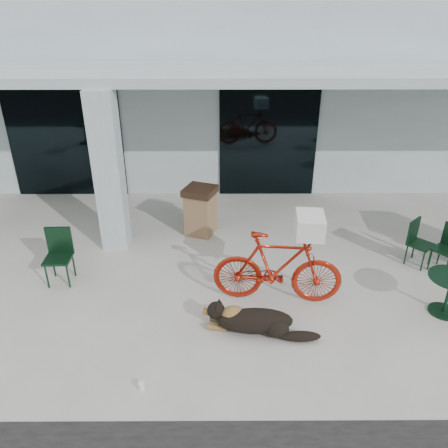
{
  "coord_description": "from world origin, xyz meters",
  "views": [
    {
      "loc": [
        0.66,
        -5.57,
        4.46
      ],
      "look_at": [
        0.69,
        1.24,
        1.0
      ],
      "focal_mm": 35.0,
      "sensor_mm": 36.0,
      "label": 1
    }
  ],
  "objects_px": {
    "cafe_table_far": "(448,295)",
    "trash_receptacle": "(201,211)",
    "bicycle": "(277,268)",
    "cafe_chair_far_a": "(421,244)",
    "cafe_chair_near": "(58,258)",
    "dog": "(255,320)",
    "cafe_chair_far_b": "(446,249)"
  },
  "relations": [
    {
      "from": "cafe_table_far",
      "to": "trash_receptacle",
      "type": "distance_m",
      "value": 4.88
    },
    {
      "from": "bicycle",
      "to": "trash_receptacle",
      "type": "height_order",
      "value": "bicycle"
    },
    {
      "from": "bicycle",
      "to": "trash_receptacle",
      "type": "bearing_deg",
      "value": 34.93
    },
    {
      "from": "cafe_table_far",
      "to": "cafe_chair_far_a",
      "type": "relative_size",
      "value": 0.82
    },
    {
      "from": "cafe_chair_near",
      "to": "cafe_chair_far_a",
      "type": "distance_m",
      "value": 6.59
    },
    {
      "from": "cafe_chair_far_a",
      "to": "trash_receptacle",
      "type": "height_order",
      "value": "trash_receptacle"
    },
    {
      "from": "cafe_chair_far_a",
      "to": "trash_receptacle",
      "type": "xyz_separation_m",
      "value": [
        -4.16,
        1.3,
        0.08
      ]
    },
    {
      "from": "dog",
      "to": "cafe_chair_near",
      "type": "relative_size",
      "value": 1.33
    },
    {
      "from": "dog",
      "to": "trash_receptacle",
      "type": "height_order",
      "value": "trash_receptacle"
    },
    {
      "from": "cafe_chair_near",
      "to": "cafe_table_far",
      "type": "height_order",
      "value": "cafe_chair_near"
    },
    {
      "from": "dog",
      "to": "cafe_chair_near",
      "type": "xyz_separation_m",
      "value": [
        -3.35,
        1.34,
        0.28
      ]
    },
    {
      "from": "dog",
      "to": "cafe_chair_far_b",
      "type": "xyz_separation_m",
      "value": [
        3.59,
        1.68,
        0.23
      ]
    },
    {
      "from": "bicycle",
      "to": "trash_receptacle",
      "type": "relative_size",
      "value": 2.0
    },
    {
      "from": "cafe_chair_near",
      "to": "cafe_table_far",
      "type": "distance_m",
      "value": 6.49
    },
    {
      "from": "dog",
      "to": "cafe_chair_near",
      "type": "height_order",
      "value": "cafe_chair_near"
    },
    {
      "from": "cafe_table_far",
      "to": "cafe_chair_near",
      "type": "bearing_deg",
      "value": 172.07
    },
    {
      "from": "cafe_table_far",
      "to": "dog",
      "type": "bearing_deg",
      "value": -171.8
    },
    {
      "from": "cafe_chair_far_b",
      "to": "trash_receptacle",
      "type": "bearing_deg",
      "value": -145.5
    },
    {
      "from": "cafe_table_far",
      "to": "cafe_chair_far_a",
      "type": "height_order",
      "value": "cafe_chair_far_a"
    },
    {
      "from": "dog",
      "to": "cafe_chair_far_b",
      "type": "height_order",
      "value": "cafe_chair_far_b"
    },
    {
      "from": "bicycle",
      "to": "cafe_chair_far_b",
      "type": "distance_m",
      "value": 3.31
    },
    {
      "from": "cafe_table_far",
      "to": "bicycle",
      "type": "bearing_deg",
      "value": 172.49
    },
    {
      "from": "dog",
      "to": "cafe_chair_far_a",
      "type": "relative_size",
      "value": 1.48
    },
    {
      "from": "dog",
      "to": "cafe_chair_far_b",
      "type": "bearing_deg",
      "value": 36.44
    },
    {
      "from": "bicycle",
      "to": "cafe_chair_far_a",
      "type": "relative_size",
      "value": 2.36
    },
    {
      "from": "cafe_chair_far_a",
      "to": "trash_receptacle",
      "type": "distance_m",
      "value": 4.36
    },
    {
      "from": "cafe_table_far",
      "to": "cafe_chair_far_b",
      "type": "bearing_deg",
      "value": 67.58
    },
    {
      "from": "bicycle",
      "to": "cafe_table_far",
      "type": "xyz_separation_m",
      "value": [
        2.67,
        -0.35,
        -0.29
      ]
    },
    {
      "from": "dog",
      "to": "cafe_chair_far_a",
      "type": "bearing_deg",
      "value": 41.86
    },
    {
      "from": "cafe_chair_near",
      "to": "trash_receptacle",
      "type": "height_order",
      "value": "trash_receptacle"
    },
    {
      "from": "dog",
      "to": "trash_receptacle",
      "type": "xyz_separation_m",
      "value": [
        -0.95,
        3.2,
        0.3
      ]
    },
    {
      "from": "cafe_chair_near",
      "to": "cafe_table_far",
      "type": "xyz_separation_m",
      "value": [
        6.43,
        -0.89,
        -0.16
      ]
    }
  ]
}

